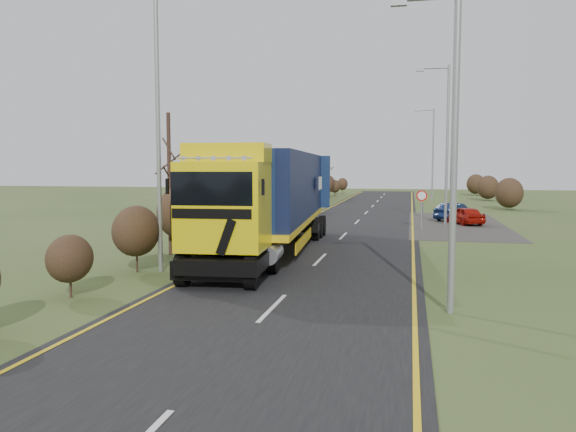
# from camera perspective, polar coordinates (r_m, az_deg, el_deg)

# --- Properties ---
(ground) EXTENTS (160.00, 160.00, 0.00)m
(ground) POSITION_cam_1_polar(r_m,az_deg,el_deg) (18.97, 1.35, -6.45)
(ground) COLOR #374A1F
(ground) RESTS_ON ground
(road) EXTENTS (8.00, 120.00, 0.02)m
(road) POSITION_cam_1_polar(r_m,az_deg,el_deg) (28.72, 5.17, -2.53)
(road) COLOR black
(road) RESTS_ON ground
(layby) EXTENTS (6.00, 18.00, 0.02)m
(layby) POSITION_cam_1_polar(r_m,az_deg,el_deg) (38.55, 16.70, -0.80)
(layby) COLOR #322F2D
(layby) RESTS_ON ground
(lane_markings) EXTENTS (7.52, 116.00, 0.01)m
(lane_markings) POSITION_cam_1_polar(r_m,az_deg,el_deg) (28.41, 5.09, -2.57)
(lane_markings) COLOR gold
(lane_markings) RESTS_ON road
(hedgerow) EXTENTS (2.24, 102.04, 6.05)m
(hedgerow) POSITION_cam_1_polar(r_m,az_deg,el_deg) (27.91, -7.67, 0.55)
(hedgerow) COLOR black
(hedgerow) RESTS_ON ground
(lorry) EXTENTS (3.71, 16.39, 4.52)m
(lorry) POSITION_cam_1_polar(r_m,az_deg,el_deg) (24.43, -1.49, 2.19)
(lorry) COLOR black
(lorry) RESTS_ON ground
(car_red_hatchback) EXTENTS (2.51, 3.69, 1.17)m
(car_red_hatchback) POSITION_cam_1_polar(r_m,az_deg,el_deg) (38.55, 17.56, 0.04)
(car_red_hatchback) COLOR #9B1007
(car_red_hatchback) RESTS_ON ground
(car_blue_sedan) EXTENTS (3.00, 3.88, 1.23)m
(car_blue_sedan) POSITION_cam_1_polar(r_m,az_deg,el_deg) (41.16, 16.53, 0.41)
(car_blue_sedan) COLOR #091536
(car_blue_sedan) RESTS_ON ground
(streetlight_near) EXTENTS (1.73, 0.18, 8.10)m
(streetlight_near) POSITION_cam_1_polar(r_m,az_deg,el_deg) (14.84, 16.21, 7.40)
(streetlight_near) COLOR gray
(streetlight_near) RESTS_ON ground
(streetlight_mid) EXTENTS (2.17, 0.21, 10.26)m
(streetlight_mid) POSITION_cam_1_polar(r_m,az_deg,el_deg) (37.88, 15.66, 7.74)
(streetlight_mid) COLOR gray
(streetlight_mid) RESTS_ON ground
(streetlight_far) EXTENTS (2.11, 0.20, 9.97)m
(streetlight_far) POSITION_cam_1_polar(r_m,az_deg,el_deg) (62.45, 14.39, 6.46)
(streetlight_far) COLOR gray
(streetlight_far) RESTS_ON ground
(left_pole) EXTENTS (0.16, 0.16, 9.64)m
(left_pole) POSITION_cam_1_polar(r_m,az_deg,el_deg) (20.61, -13.04, 7.82)
(left_pole) COLOR gray
(left_pole) RESTS_ON ground
(speed_sign) EXTENTS (0.65, 0.10, 2.36)m
(speed_sign) POSITION_cam_1_polar(r_m,az_deg,el_deg) (34.82, 13.42, 1.39)
(speed_sign) COLOR gray
(speed_sign) RESTS_ON ground
(warning_board) EXTENTS (0.71, 0.11, 1.85)m
(warning_board) POSITION_cam_1_polar(r_m,az_deg,el_deg) (43.41, 13.54, 1.37)
(warning_board) COLOR gray
(warning_board) RESTS_ON ground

